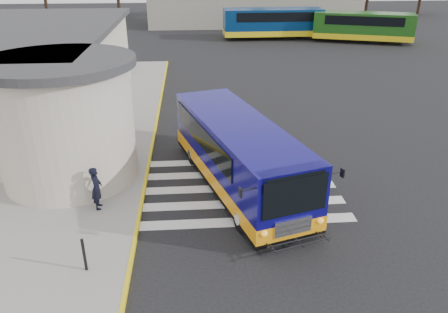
{
  "coord_description": "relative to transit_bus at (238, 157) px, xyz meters",
  "views": [
    {
      "loc": [
        -2.07,
        -15.79,
        8.44
      ],
      "look_at": [
        -0.91,
        -0.5,
        1.25
      ],
      "focal_mm": 35.0,
      "sensor_mm": 36.0,
      "label": 1
    }
  ],
  "objects": [
    {
      "name": "pedestrian_a",
      "position": [
        -5.16,
        -1.5,
        -0.33
      ],
      "size": [
        0.43,
        0.61,
        1.59
      ],
      "primitive_type": "imported",
      "rotation": [
        0.0,
        0.0,
        1.66
      ],
      "color": "black",
      "rests_on": "sidewalk"
    },
    {
      "name": "transit_bus",
      "position": [
        0.0,
        0.0,
        0.0
      ],
      "size": [
        5.31,
        9.76,
        2.68
      ],
      "rotation": [
        0.0,
        0.0,
        0.29
      ],
      "color": "#0D0865",
      "rests_on": "ground"
    },
    {
      "name": "crosswalk",
      "position": [
        -0.15,
        -0.18,
        -1.28
      ],
      "size": [
        8.0,
        5.35,
        0.01
      ],
      "color": "silver",
      "rests_on": "ground"
    },
    {
      "name": "curb_strip",
      "position": [
        -3.7,
        4.62,
        -1.2
      ],
      "size": [
        0.12,
        34.0,
        0.16
      ],
      "primitive_type": "cube",
      "color": "yellow",
      "rests_on": "ground"
    },
    {
      "name": "depot_building",
      "position": [
        6.35,
        42.62,
        0.83
      ],
      "size": [
        26.4,
        8.4,
        4.2
      ],
      "color": "gray",
      "rests_on": "ground"
    },
    {
      "name": "far_bus_b",
      "position": [
        15.92,
        29.57,
        0.37
      ],
      "size": [
        10.18,
        5.88,
        2.54
      ],
      "rotation": [
        0.0,
        0.0,
        1.23
      ],
      "color": "#1C5015",
      "rests_on": "ground"
    },
    {
      "name": "sidewalk",
      "position": [
        -8.65,
        4.62,
        -1.21
      ],
      "size": [
        10.0,
        34.0,
        0.15
      ],
      "primitive_type": "cube",
      "color": "gray",
      "rests_on": "ground"
    },
    {
      "name": "ground",
      "position": [
        0.35,
        0.62,
        -1.28
      ],
      "size": [
        140.0,
        140.0,
        0.0
      ],
      "primitive_type": "plane",
      "color": "black",
      "rests_on": "ground"
    },
    {
      "name": "pedestrian_b",
      "position": [
        -6.47,
        -0.9,
        -0.3
      ],
      "size": [
        0.66,
        0.83,
        1.66
      ],
      "primitive_type": "imported",
      "rotation": [
        0.0,
        0.0,
        -1.53
      ],
      "color": "black",
      "rests_on": "sidewalk"
    },
    {
      "name": "station_building",
      "position": [
        -10.49,
        7.52,
        1.29
      ],
      "size": [
        12.7,
        18.7,
        4.8
      ],
      "color": "beige",
      "rests_on": "ground"
    },
    {
      "name": "far_bus_a",
      "position": [
        7.05,
        32.19,
        0.46
      ],
      "size": [
        10.41,
        3.05,
        2.68
      ],
      "rotation": [
        0.0,
        0.0,
        1.58
      ],
      "color": "navy",
      "rests_on": "ground"
    },
    {
      "name": "bollard",
      "position": [
        -4.91,
        -4.9,
        -0.6
      ],
      "size": [
        0.09,
        0.09,
        1.06
      ],
      "primitive_type": "cylinder",
      "color": "black",
      "rests_on": "sidewalk"
    }
  ]
}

